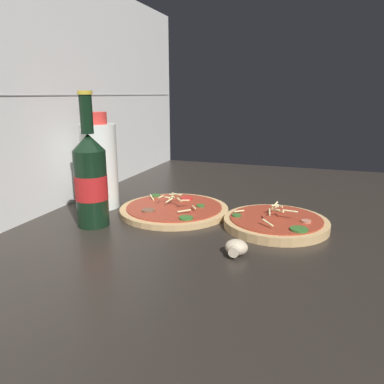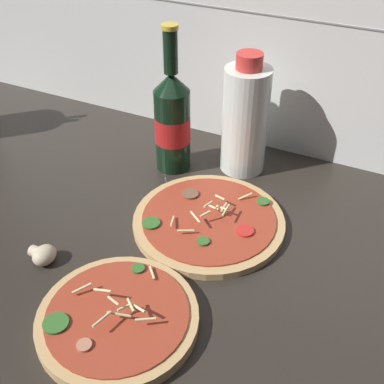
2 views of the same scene
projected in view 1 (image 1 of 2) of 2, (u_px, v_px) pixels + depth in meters
counter_slab at (229, 242)px, 75.53cm from camera, size 160.00×90.00×2.50cm
tile_backsplash at (30, 95)px, 82.39cm from camera, size 160.00×1.13×60.00cm
pizza_near at (276, 223)px, 80.24cm from camera, size 22.30×22.30×5.04cm
pizza_far at (174, 209)px, 90.32cm from camera, size 26.08×26.08×4.86cm
beer_bottle at (91, 179)px, 79.33cm from camera, size 6.91×6.91×28.48cm
oil_bottle at (100, 165)px, 92.46cm from camera, size 8.74×8.74×23.64cm
mushroom_left at (236, 248)px, 66.15cm from camera, size 4.32×4.11×2.88cm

